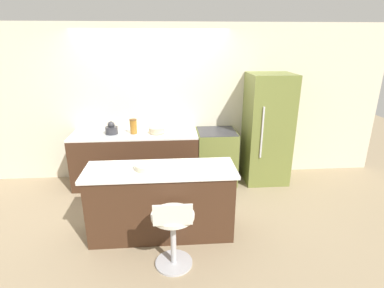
{
  "coord_description": "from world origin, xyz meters",
  "views": [
    {
      "loc": [
        0.27,
        -4.37,
        2.34
      ],
      "look_at": [
        0.58,
        -0.38,
        0.93
      ],
      "focal_mm": 28.0,
      "sensor_mm": 36.0,
      "label": 1
    }
  ],
  "objects_px": {
    "oven_range": "(216,156)",
    "refrigerator": "(267,129)",
    "kettle": "(111,129)",
    "stool_chair": "(173,231)",
    "mixing_bowl": "(157,130)"
  },
  "relations": [
    {
      "from": "oven_range",
      "to": "refrigerator",
      "type": "distance_m",
      "value": 0.97
    },
    {
      "from": "refrigerator",
      "to": "kettle",
      "type": "relative_size",
      "value": 8.92
    },
    {
      "from": "refrigerator",
      "to": "kettle",
      "type": "height_order",
      "value": "refrigerator"
    },
    {
      "from": "oven_range",
      "to": "stool_chair",
      "type": "distance_m",
      "value": 2.19
    },
    {
      "from": "refrigerator",
      "to": "stool_chair",
      "type": "height_order",
      "value": "refrigerator"
    },
    {
      "from": "oven_range",
      "to": "kettle",
      "type": "xyz_separation_m",
      "value": [
        -1.71,
        -0.02,
        0.53
      ]
    },
    {
      "from": "oven_range",
      "to": "refrigerator",
      "type": "bearing_deg",
      "value": -0.73
    },
    {
      "from": "oven_range",
      "to": "stool_chair",
      "type": "xyz_separation_m",
      "value": [
        -0.77,
        -2.05,
        -0.01
      ]
    },
    {
      "from": "stool_chair",
      "to": "mixing_bowl",
      "type": "relative_size",
      "value": 3.27
    },
    {
      "from": "stool_chair",
      "to": "mixing_bowl",
      "type": "xyz_separation_m",
      "value": [
        -0.22,
        2.03,
        0.5
      ]
    },
    {
      "from": "oven_range",
      "to": "stool_chair",
      "type": "height_order",
      "value": "oven_range"
    },
    {
      "from": "stool_chair",
      "to": "refrigerator",
      "type": "bearing_deg",
      "value": 51.58
    },
    {
      "from": "refrigerator",
      "to": "mixing_bowl",
      "type": "height_order",
      "value": "refrigerator"
    },
    {
      "from": "refrigerator",
      "to": "kettle",
      "type": "bearing_deg",
      "value": -179.87
    },
    {
      "from": "kettle",
      "to": "mixing_bowl",
      "type": "bearing_deg",
      "value": 0.0
    }
  ]
}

